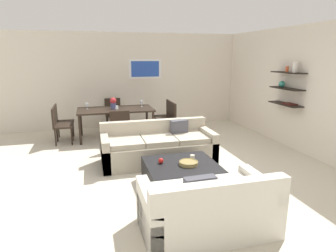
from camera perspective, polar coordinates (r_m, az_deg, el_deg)
ground_plane at (r=5.61m, az=0.19°, el=-7.96°), size 18.00×18.00×0.00m
back_wall_unit at (r=8.75m, az=-4.05°, el=8.97°), size 8.40×0.09×2.70m
right_wall_shelf_unit at (r=7.18m, az=23.01°, el=6.87°), size 0.34×8.20×2.70m
sofa_beige at (r=5.79m, az=-1.92°, el=-4.20°), size 2.19×0.90×0.78m
loveseat_white at (r=3.63m, az=7.81°, el=-15.72°), size 1.57×0.90×0.78m
coffee_table at (r=4.76m, az=2.67°, el=-9.56°), size 1.13×1.05×0.38m
decorative_bowl at (r=4.65m, az=4.04°, el=-7.21°), size 0.30×0.30×0.06m
candle_jar at (r=4.86m, az=4.80°, el=-6.16°), size 0.08×0.08×0.09m
apple_on_coffee_table at (r=4.70m, az=-1.40°, el=-6.82°), size 0.09×0.09×0.09m
dining_table at (r=7.50m, az=-10.22°, el=2.83°), size 1.88×0.97×0.75m
dining_chair_left_near at (r=7.34m, az=-20.53°, el=0.50°), size 0.44×0.44×0.88m
dining_chair_right_far at (r=7.97m, az=-0.60°, el=2.37°), size 0.44×0.44×0.88m
dining_chair_left_far at (r=7.76m, az=-20.26°, el=1.21°), size 0.44×0.44×0.88m
dining_chair_foot at (r=6.67m, az=-9.47°, el=-0.06°), size 0.44×0.44×0.88m
dining_chair_head at (r=8.41m, az=-10.71°, el=2.73°), size 0.44×0.44×0.88m
dining_chair_right_near at (r=7.55m, az=0.22°, el=1.74°), size 0.44×0.44×0.88m
wine_glass_left_far at (r=7.56m, az=-15.60°, el=4.03°), size 0.08×0.08×0.16m
wine_glass_foot at (r=7.05m, az=-9.96°, el=3.55°), size 0.06×0.06×0.15m
wine_glass_right_far at (r=7.67m, az=-5.18°, el=4.69°), size 0.07×0.07×0.17m
centerpiece_vase at (r=7.50m, az=-10.69°, el=4.50°), size 0.16×0.16×0.28m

